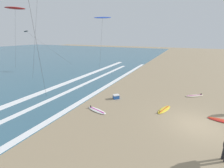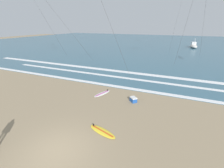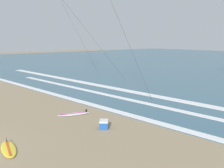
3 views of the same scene
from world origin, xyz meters
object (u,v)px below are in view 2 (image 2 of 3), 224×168
Objects in this scene: surfboard_left_pile at (102,94)px; offshore_boat at (194,46)px; surfboard_near_water at (102,132)px; cooler_box at (133,99)px.

offshore_boat is (9.34, 39.25, 0.51)m from surfboard_left_pile.
cooler_box is (0.59, 4.90, 0.18)m from surfboard_near_water.
surfboard_left_pile is at bearing 173.32° from cooler_box.
offshore_boat is 40.09m from cooler_box.
surfboard_near_water is (2.68, -5.28, 0.00)m from surfboard_left_pile.
surfboard_near_water is at bearing -63.08° from surfboard_left_pile.
cooler_box reaches higher than surfboard_left_pile.
cooler_box is at bearing 83.14° from surfboard_near_water.
offshore_boat is (6.66, 44.53, 0.51)m from surfboard_near_water.
cooler_box is at bearing -98.71° from offshore_boat.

